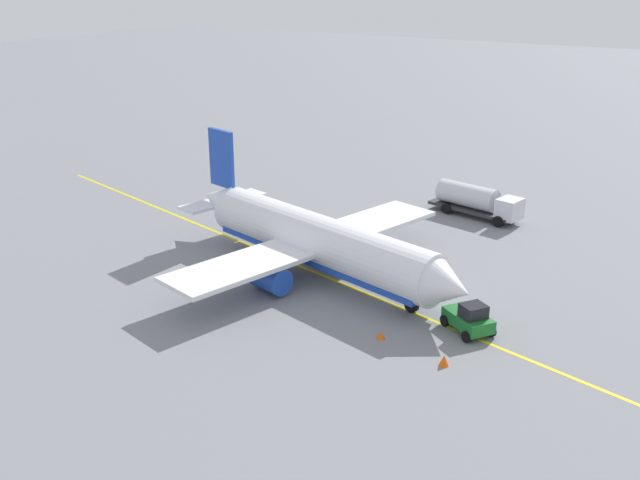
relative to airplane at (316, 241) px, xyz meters
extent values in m
plane|color=slate|center=(0.43, -0.10, -2.81)|extent=(400.00, 400.00, 0.00)
cylinder|color=white|center=(0.43, -0.10, 0.18)|extent=(23.30, 9.06, 3.99)
cube|color=#1E47B7|center=(0.43, -0.10, -0.92)|extent=(21.89, 8.08, 1.12)
cone|color=white|center=(12.87, -2.97, 0.18)|extent=(3.97, 4.45, 3.83)
cone|color=white|center=(-12.64, 2.92, 0.58)|extent=(5.12, 4.31, 3.39)
cube|color=#1E47B7|center=(-12.01, 2.78, 4.58)|extent=(3.20, 1.07, 5.20)
cube|color=white|center=(-12.01, 2.78, 0.58)|extent=(4.23, 8.72, 0.24)
cube|color=white|center=(-0.54, 0.13, -0.32)|extent=(10.64, 26.87, 0.36)
cylinder|color=#1E47B7|center=(1.41, 5.01, -1.57)|extent=(3.59, 2.77, 2.10)
cylinder|color=#1E47B7|center=(-0.94, -5.12, -1.57)|extent=(3.59, 2.77, 2.10)
cylinder|color=#4C4C51|center=(9.76, -2.26, -1.64)|extent=(0.24, 0.24, 1.25)
cylinder|color=black|center=(9.76, -2.26, -2.26)|extent=(1.16, 0.64, 1.10)
cylinder|color=#4C4C51|center=(-0.93, 2.88, -1.64)|extent=(0.24, 0.24, 1.25)
cylinder|color=black|center=(-0.93, 2.88, -2.26)|extent=(1.16, 0.64, 1.10)
cylinder|color=#4C4C51|center=(-2.10, -2.18, -1.64)|extent=(0.24, 0.24, 1.25)
cylinder|color=black|center=(-2.10, -2.18, -2.26)|extent=(1.16, 0.64, 1.10)
cube|color=#2D2D33|center=(5.04, 20.88, -2.11)|extent=(9.37, 4.11, 0.30)
cube|color=silver|center=(9.11, 20.12, -1.16)|extent=(2.40, 2.73, 2.00)
cube|color=black|center=(9.99, 19.96, -0.76)|extent=(0.52, 2.00, 0.90)
cylinder|color=silver|center=(4.45, 20.99, -0.81)|extent=(6.58, 3.41, 2.30)
cylinder|color=black|center=(8.94, 21.42, -2.26)|extent=(1.15, 0.55, 1.10)
cylinder|color=black|center=(8.48, 18.97, -2.26)|extent=(1.15, 0.55, 1.10)
cylinder|color=black|center=(3.12, 22.51, -2.26)|extent=(1.15, 0.55, 1.10)
cylinder|color=black|center=(2.66, 20.05, -2.26)|extent=(1.15, 0.55, 1.10)
cube|color=#196B28|center=(14.31, -2.82, -1.96)|extent=(4.11, 3.62, 0.90)
cube|color=black|center=(14.73, -3.09, -1.06)|extent=(2.04, 2.10, 0.90)
cylinder|color=black|center=(12.67, -2.96, -2.41)|extent=(0.84, 0.68, 0.80)
cylinder|color=black|center=(13.75, -1.27, -2.41)|extent=(0.84, 0.68, 0.80)
cylinder|color=black|center=(14.86, -4.36, -2.41)|extent=(0.84, 0.68, 0.80)
cylinder|color=black|center=(15.94, -2.67, -2.41)|extent=(0.84, 0.68, 0.80)
cube|color=navy|center=(0.28, 14.37, -2.39)|extent=(0.50, 0.41, 0.85)
cube|color=yellow|center=(0.28, 14.37, -1.66)|extent=(0.58, 0.46, 0.60)
sphere|color=tan|center=(0.28, 14.37, -1.22)|extent=(0.24, 0.24, 0.24)
cone|color=#F2590F|center=(14.86, -8.01, -2.45)|extent=(0.66, 0.66, 0.73)
cone|color=#F2590F|center=(9.84, -7.07, -2.51)|extent=(0.54, 0.54, 0.60)
cube|color=yellow|center=(0.43, -0.10, -2.81)|extent=(82.14, 19.25, 0.01)
camera|label=1|loc=(30.14, -45.76, 20.59)|focal=40.80mm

